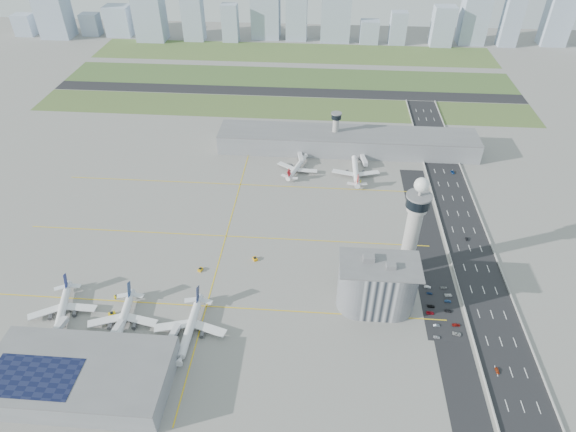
# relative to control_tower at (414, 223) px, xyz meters

# --- Properties ---
(ground) EXTENTS (1000.00, 1000.00, 0.00)m
(ground) POSITION_rel_control_tower_xyz_m (-72.00, -8.00, -35.04)
(ground) COLOR gray
(grass_strip_0) EXTENTS (480.00, 50.00, 0.08)m
(grass_strip_0) POSITION_rel_control_tower_xyz_m (-92.00, 217.00, -35.00)
(grass_strip_0) COLOR #405227
(grass_strip_0) RESTS_ON ground
(grass_strip_1) EXTENTS (480.00, 60.00, 0.08)m
(grass_strip_1) POSITION_rel_control_tower_xyz_m (-92.00, 292.00, -35.00)
(grass_strip_1) COLOR #405B2B
(grass_strip_1) RESTS_ON ground
(grass_strip_2) EXTENTS (480.00, 70.00, 0.08)m
(grass_strip_2) POSITION_rel_control_tower_xyz_m (-92.00, 372.00, -35.00)
(grass_strip_2) COLOR #4A6731
(grass_strip_2) RESTS_ON ground
(runway) EXTENTS (480.00, 22.00, 0.10)m
(runway) POSITION_rel_control_tower_xyz_m (-92.00, 254.00, -34.98)
(runway) COLOR black
(runway) RESTS_ON ground
(highway) EXTENTS (28.00, 500.00, 0.10)m
(highway) POSITION_rel_control_tower_xyz_m (43.00, -8.00, -34.99)
(highway) COLOR black
(highway) RESTS_ON ground
(barrier_left) EXTENTS (0.60, 500.00, 1.20)m
(barrier_left) POSITION_rel_control_tower_xyz_m (29.00, -8.00, -34.44)
(barrier_left) COLOR #9E9E99
(barrier_left) RESTS_ON ground
(barrier_right) EXTENTS (0.60, 500.00, 1.20)m
(barrier_right) POSITION_rel_control_tower_xyz_m (57.00, -8.00, -34.44)
(barrier_right) COLOR #9E9E99
(barrier_right) RESTS_ON ground
(landside_road) EXTENTS (18.00, 260.00, 0.08)m
(landside_road) POSITION_rel_control_tower_xyz_m (18.00, -18.00, -35.00)
(landside_road) COLOR black
(landside_road) RESTS_ON ground
(parking_lot) EXTENTS (20.00, 44.00, 0.10)m
(parking_lot) POSITION_rel_control_tower_xyz_m (16.00, -30.00, -34.99)
(parking_lot) COLOR black
(parking_lot) RESTS_ON ground
(taxiway_line_h_0) EXTENTS (260.00, 0.60, 0.01)m
(taxiway_line_h_0) POSITION_rel_control_tower_xyz_m (-112.00, -38.00, -35.04)
(taxiway_line_h_0) COLOR yellow
(taxiway_line_h_0) RESTS_ON ground
(taxiway_line_h_1) EXTENTS (260.00, 0.60, 0.01)m
(taxiway_line_h_1) POSITION_rel_control_tower_xyz_m (-112.00, 22.00, -35.04)
(taxiway_line_h_1) COLOR yellow
(taxiway_line_h_1) RESTS_ON ground
(taxiway_line_h_2) EXTENTS (260.00, 0.60, 0.01)m
(taxiway_line_h_2) POSITION_rel_control_tower_xyz_m (-112.00, 82.00, -35.04)
(taxiway_line_h_2) COLOR yellow
(taxiway_line_h_2) RESTS_ON ground
(taxiway_line_v) EXTENTS (0.60, 260.00, 0.01)m
(taxiway_line_v) POSITION_rel_control_tower_xyz_m (-112.00, 22.00, -35.04)
(taxiway_line_v) COLOR yellow
(taxiway_line_v) RESTS_ON ground
(control_tower) EXTENTS (14.00, 14.00, 64.50)m
(control_tower) POSITION_rel_control_tower_xyz_m (0.00, 0.00, 0.00)
(control_tower) COLOR #ADAAA5
(control_tower) RESTS_ON ground
(secondary_tower) EXTENTS (8.60, 8.60, 31.90)m
(secondary_tower) POSITION_rel_control_tower_xyz_m (-42.00, 142.00, -16.24)
(secondary_tower) COLOR #ADAAA5
(secondary_tower) RESTS_ON ground
(admin_building) EXTENTS (42.00, 24.00, 33.50)m
(admin_building) POSITION_rel_control_tower_xyz_m (-20.01, -30.00, -19.74)
(admin_building) COLOR #B2B2B7
(admin_building) RESTS_ON ground
(terminal_pier) EXTENTS (210.00, 32.00, 15.80)m
(terminal_pier) POSITION_rel_control_tower_xyz_m (-32.00, 140.00, -27.14)
(terminal_pier) COLOR gray
(terminal_pier) RESTS_ON ground
(near_terminal) EXTENTS (84.00, 42.00, 13.00)m
(near_terminal) POSITION_rel_control_tower_xyz_m (-160.07, -90.02, -28.62)
(near_terminal) COLOR gray
(near_terminal) RESTS_ON ground
(airplane_near_a) EXTENTS (45.64, 50.14, 11.85)m
(airplane_near_a) POSITION_rel_control_tower_xyz_m (-187.44, -50.38, -29.12)
(airplane_near_a) COLOR white
(airplane_near_a) RESTS_ON ground
(airplane_near_b) EXTENTS (40.67, 46.57, 12.15)m
(airplane_near_b) POSITION_rel_control_tower_xyz_m (-152.81, -55.15, -28.96)
(airplane_near_b) COLOR white
(airplane_near_b) RESTS_ON ground
(airplane_near_c) EXTENTS (39.21, 45.90, 12.69)m
(airplane_near_c) POSITION_rel_control_tower_xyz_m (-116.36, -57.08, -28.70)
(airplane_near_c) COLOR white
(airplane_near_c) RESTS_ON ground
(airplane_far_a) EXTENTS (43.68, 47.37, 10.89)m
(airplane_far_a) POSITION_rel_control_tower_xyz_m (-70.63, 105.47, -29.59)
(airplane_far_a) COLOR white
(airplane_far_a) RESTS_ON ground
(airplane_far_b) EXTENTS (37.54, 43.84, 12.05)m
(airplane_far_b) POSITION_rel_control_tower_xyz_m (-25.84, 102.06, -29.02)
(airplane_far_b) COLOR white
(airplane_far_b) RESTS_ON ground
(jet_bridge_near_0) EXTENTS (5.39, 14.31, 5.70)m
(jet_bridge_near_0) POSITION_rel_control_tower_xyz_m (-185.00, -69.00, -32.19)
(jet_bridge_near_0) COLOR silver
(jet_bridge_near_0) RESTS_ON ground
(jet_bridge_near_1) EXTENTS (5.39, 14.31, 5.70)m
(jet_bridge_near_1) POSITION_rel_control_tower_xyz_m (-155.00, -69.00, -32.19)
(jet_bridge_near_1) COLOR silver
(jet_bridge_near_1) RESTS_ON ground
(jet_bridge_near_2) EXTENTS (5.39, 14.31, 5.70)m
(jet_bridge_near_2) POSITION_rel_control_tower_xyz_m (-125.00, -69.00, -32.19)
(jet_bridge_near_2) COLOR silver
(jet_bridge_near_2) RESTS_ON ground
(jet_bridge_far_0) EXTENTS (5.39, 14.31, 5.70)m
(jet_bridge_far_0) POSITION_rel_control_tower_xyz_m (-70.00, 124.00, -32.19)
(jet_bridge_far_0) COLOR silver
(jet_bridge_far_0) RESTS_ON ground
(jet_bridge_far_1) EXTENTS (5.39, 14.31, 5.70)m
(jet_bridge_far_1) POSITION_rel_control_tower_xyz_m (-20.00, 124.00, -32.19)
(jet_bridge_far_1) COLOR silver
(jet_bridge_far_1) RESTS_ON ground
(tug_0) EXTENTS (3.55, 3.29, 1.70)m
(tug_0) POSITION_rel_control_tower_xyz_m (-163.39, -35.40, -34.19)
(tug_0) COLOR yellow
(tug_0) RESTS_ON ground
(tug_1) EXTENTS (4.38, 4.04, 2.10)m
(tug_1) POSITION_rel_control_tower_xyz_m (-161.39, -48.11, -33.99)
(tug_1) COLOR yellow
(tug_1) RESTS_ON ground
(tug_2) EXTENTS (3.10, 3.68, 1.82)m
(tug_2) POSITION_rel_control_tower_xyz_m (-121.47, -10.54, -34.13)
(tug_2) COLOR gold
(tug_2) RESTS_ON ground
(tug_3) EXTENTS (3.62, 3.98, 1.91)m
(tug_3) POSITION_rel_control_tower_xyz_m (-90.26, 1.19, -34.09)
(tug_3) COLOR #F29E08
(tug_3) RESTS_ON ground
(tug_4) EXTENTS (2.40, 3.14, 1.66)m
(tug_4) POSITION_rel_control_tower_xyz_m (-74.17, 100.99, -34.21)
(tug_4) COLOR gold
(tug_4) RESTS_ON ground
(tug_5) EXTENTS (3.62, 2.98, 1.81)m
(tug_5) POSITION_rel_control_tower_xyz_m (-23.50, 92.08, -34.13)
(tug_5) COLOR yellow
(tug_5) RESTS_ON ground
(car_lot_0) EXTENTS (3.58, 1.75, 1.17)m
(car_lot_0) POSITION_rel_control_tower_xyz_m (10.63, -50.03, -34.45)
(car_lot_0) COLOR #BBBDC4
(car_lot_0) RESTS_ON ground
(car_lot_1) EXTENTS (3.54, 1.68, 1.12)m
(car_lot_1) POSITION_rel_control_tower_xyz_m (11.78, -42.31, -34.48)
(car_lot_1) COLOR gray
(car_lot_1) RESTS_ON ground
(car_lot_2) EXTENTS (4.22, 2.09, 1.15)m
(car_lot_2) POSITION_rel_control_tower_xyz_m (9.82, -33.93, -34.47)
(car_lot_2) COLOR #B40E1D
(car_lot_2) RESTS_ON ground
(car_lot_3) EXTENTS (4.18, 1.82, 1.20)m
(car_lot_3) POSITION_rel_control_tower_xyz_m (11.05, -29.06, -34.44)
(car_lot_3) COLOR black
(car_lot_3) RESTS_ON ground
(car_lot_4) EXTENTS (3.39, 1.63, 1.12)m
(car_lot_4) POSITION_rel_control_tower_xyz_m (11.71, -19.35, -34.48)
(car_lot_4) COLOR navy
(car_lot_4) RESTS_ON ground
(car_lot_5) EXTENTS (3.81, 1.56, 1.23)m
(car_lot_5) POSITION_rel_control_tower_xyz_m (11.27, -14.44, -34.43)
(car_lot_5) COLOR white
(car_lot_5) RESTS_ON ground
(car_lot_6) EXTENTS (4.78, 2.79, 1.25)m
(car_lot_6) POSITION_rel_control_tower_xyz_m (21.39, -47.17, -34.42)
(car_lot_6) COLOR #A2A2A2
(car_lot_6) RESTS_ON ground
(car_lot_7) EXTENTS (4.37, 2.06, 1.23)m
(car_lot_7) POSITION_rel_control_tower_xyz_m (22.17, -41.23, -34.42)
(car_lot_7) COLOR maroon
(car_lot_7) RESTS_ON ground
(car_lot_8) EXTENTS (3.93, 1.76, 1.31)m
(car_lot_8) POSITION_rel_control_tower_xyz_m (19.85, -31.74, -34.38)
(car_lot_8) COLOR black
(car_lot_8) RESTS_ON ground
(car_lot_9) EXTENTS (3.54, 1.26, 1.16)m
(car_lot_9) POSITION_rel_control_tower_xyz_m (20.92, -24.66, -34.46)
(car_lot_9) COLOR navy
(car_lot_9) RESTS_ON ground
(car_lot_10) EXTENTS (4.37, 2.18, 1.19)m
(car_lot_10) POSITION_rel_control_tower_xyz_m (22.06, -20.02, -34.45)
(car_lot_10) COLOR silver
(car_lot_10) RESTS_ON ground
(car_lot_11) EXTENTS (3.87, 1.89, 1.08)m
(car_lot_11) POSITION_rel_control_tower_xyz_m (20.66, -14.34, -34.50)
(car_lot_11) COLOR gray
(car_lot_11) RESTS_ON ground
(car_hw_0) EXTENTS (1.69, 3.73, 1.24)m
(car_hw_0) POSITION_rel_control_tower_xyz_m (36.32, -68.11, -34.42)
(car_hw_0) COLOR #983113
(car_hw_0) RESTS_ON ground
(car_hw_1) EXTENTS (1.23, 3.45, 1.13)m
(car_hw_1) POSITION_rel_control_tower_xyz_m (42.91, 30.29, -34.47)
(car_hw_1) COLOR black
(car_hw_1) RESTS_ON ground
(car_hw_2) EXTENTS (2.67, 4.81, 1.27)m
(car_hw_2) POSITION_rel_control_tower_xyz_m (49.31, 110.47, -34.40)
(car_hw_2) COLOR navy
(car_hw_2) RESTS_ON ground
(car_hw_4) EXTENTS (1.76, 3.42, 1.11)m
(car_hw_4) POSITION_rel_control_tower_xyz_m (37.06, 174.26, -34.48)
(car_hw_4) COLOR #999B9D
(car_hw_4) RESTS_ON ground
(skyline_bldg_0) EXTENTS (24.05, 19.24, 26.50)m
(skyline_bldg_0) POSITION_rel_control_tower_xyz_m (-449.77, 413.70, -21.79)
(skyline_bldg_0) COLOR #9EADC1
(skyline_bldg_0) RESTS_ON ground
(skyline_bldg_1) EXTENTS (37.63, 30.10, 65.60)m
(skyline_bldg_1) POSITION_rel_control_tower_xyz_m (-403.22, 409.61, -2.24)
(skyline_bldg_1) COLOR #9EADC1
(skyline_bldg_1) RESTS_ON ground
(skyline_bldg_2) EXTENTS (22.81, 18.25, 26.79)m
(skyline_bldg_2) POSITION_rel_control_tower_xyz_m (-363.25, 422.16, -21.65)
(skyline_bldg_2) COLOR #9EADC1
(skyline_bldg_2) RESTS_ON ground
(skyline_bldg_3) EXTENTS (32.30, 25.84, 36.93)m
(skyline_bldg_3) POSITION_rel_control_tower_xyz_m (-324.58, 423.35, -16.58)
(skyline_bldg_3) COLOR #9EADC1
(skyline_bldg_3) RESTS_ON ground
(skyline_bldg_4) EXTENTS (35.81, 28.65, 60.36)m
(skyline_bldg_4) POSITION_rel_control_tower_xyz_m (-276.47, 407.19, -4.86)
(skyline_bldg_4) COLOR #9EADC1
(skyline_bldg_4) RESTS_ON ground
(skyline_bldg_5) EXTENTS (25.49, 20.39, 66.89)m
(skyline_bldg_5) POSITION_rel_control_tower_xyz_m (-222.11, 411.66, -1.60)
(skyline_bldg_5) COLOR #9EADC1
(skyline_bldg_5) RESTS_ON ground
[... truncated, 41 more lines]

